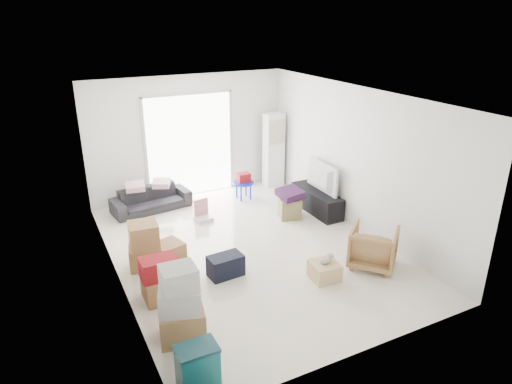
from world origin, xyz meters
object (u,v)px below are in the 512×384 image
at_px(ottoman, 290,208).
at_px(television, 317,188).
at_px(ac_tower, 273,150).
at_px(armchair, 373,245).
at_px(storage_bins, 198,366).
at_px(sofa, 151,196).
at_px(kids_table, 243,181).
at_px(tv_console, 317,201).
at_px(wood_crate, 325,271).

bearing_deg(ottoman, television, 0.54).
height_order(ac_tower, armchair, ac_tower).
relative_size(television, storage_bins, 1.97).
xyz_separation_m(sofa, ottoman, (2.42, -1.66, -0.11)).
bearing_deg(television, sofa, 62.97).
height_order(television, storage_bins, television).
distance_m(television, kids_table, 1.71).
distance_m(tv_console, ottoman, 0.66).
bearing_deg(ac_tower, television, -88.41).
bearing_deg(wood_crate, armchair, -0.99).
distance_m(ac_tower, kids_table, 1.22).
bearing_deg(ottoman, kids_table, 107.18).
bearing_deg(storage_bins, armchair, 18.72).
bearing_deg(storage_bins, sofa, 80.88).
bearing_deg(armchair, television, -51.40).
distance_m(ac_tower, television, 1.84).
bearing_deg(sofa, television, -35.73).
bearing_deg(armchair, tv_console, -51.40).
bearing_deg(ac_tower, storage_bins, -126.24).
distance_m(ottoman, wood_crate, 2.35).
xyz_separation_m(tv_console, ottoman, (-0.66, -0.01, -0.02)).
relative_size(tv_console, wood_crate, 3.30).
distance_m(tv_console, armchair, 2.31).
bearing_deg(ottoman, tv_console, 0.54).
height_order(sofa, armchair, armchair).
distance_m(television, sofa, 3.50).
bearing_deg(television, armchair, 170.66).
bearing_deg(ottoman, ac_tower, 71.35).
relative_size(ottoman, wood_crate, 0.98).
distance_m(sofa, kids_table, 2.04).
height_order(ac_tower, storage_bins, ac_tower).
relative_size(tv_console, ottoman, 3.35).
height_order(ac_tower, kids_table, ac_tower).
bearing_deg(ottoman, armchair, -83.98).
bearing_deg(television, tv_console, 0.00).
bearing_deg(storage_bins, tv_console, 41.48).
height_order(armchair, storage_bins, armchair).
bearing_deg(ac_tower, kids_table, -154.73).
xyz_separation_m(ac_tower, kids_table, (-1.02, -0.48, -0.45)).
bearing_deg(tv_console, sofa, 151.76).
height_order(sofa, ottoman, sofa).
relative_size(tv_console, storage_bins, 2.59).
relative_size(ac_tower, ottoman, 4.25).
xyz_separation_m(ac_tower, television, (0.05, -1.80, -0.35)).
relative_size(armchair, kids_table, 1.23).
bearing_deg(wood_crate, kids_table, 85.37).
relative_size(tv_console, sofa, 0.85).
distance_m(ac_tower, sofa, 3.08).
height_order(armchair, ottoman, armchair).
relative_size(tv_console, television, 1.32).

